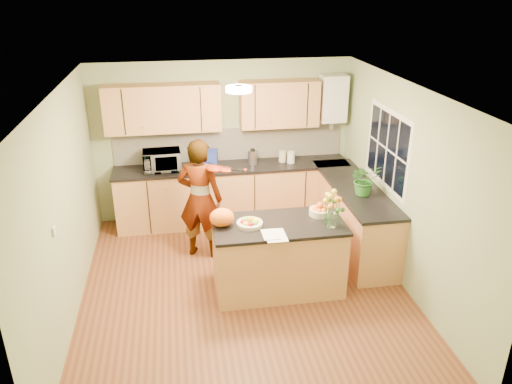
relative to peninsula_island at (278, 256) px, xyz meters
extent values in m
plane|color=brown|center=(-0.41, 0.05, -0.46)|extent=(4.50, 4.50, 0.00)
cube|color=white|center=(-0.41, 0.05, 2.04)|extent=(4.00, 4.50, 0.02)
cube|color=#9AAD7B|center=(-0.41, 2.30, 0.79)|extent=(4.00, 0.02, 2.50)
cube|color=#9AAD7B|center=(-0.41, -2.20, 0.79)|extent=(4.00, 0.02, 2.50)
cube|color=#9AAD7B|center=(-2.41, 0.05, 0.79)|extent=(0.02, 4.50, 2.50)
cube|color=#9AAD7B|center=(1.59, 0.05, 0.79)|extent=(0.02, 4.50, 2.50)
cube|color=#C37F4E|center=(-0.31, 2.00, -0.01)|extent=(3.60, 0.60, 0.90)
cube|color=black|center=(-0.31, 1.99, 0.46)|extent=(3.64, 0.62, 0.04)
cube|color=#C37F4E|center=(1.29, 0.90, -0.01)|extent=(0.60, 2.20, 0.90)
cube|color=black|center=(1.28, 0.90, 0.46)|extent=(0.62, 2.24, 0.04)
cube|color=white|center=(-0.31, 2.29, 0.74)|extent=(3.60, 0.02, 0.52)
cube|color=#C37F4E|center=(-1.31, 2.13, 1.39)|extent=(1.70, 0.34, 0.70)
cube|color=#C37F4E|center=(0.44, 2.13, 1.39)|extent=(1.20, 0.34, 0.70)
cube|color=white|center=(1.29, 2.14, 1.44)|extent=(0.40, 0.30, 0.72)
cylinder|color=#B5B5BA|center=(1.29, 2.14, 1.04)|extent=(0.06, 0.06, 0.20)
cube|color=white|center=(1.58, 0.65, 1.09)|extent=(0.01, 1.30, 1.05)
cube|color=black|center=(1.58, 0.65, 1.09)|extent=(0.01, 1.18, 0.92)
cube|color=white|center=(-2.40, -0.55, 0.84)|extent=(0.02, 0.09, 0.09)
cylinder|color=#FFEABF|center=(-0.41, 0.35, 2.00)|extent=(0.30, 0.30, 0.06)
cylinder|color=white|center=(-0.41, 0.35, 2.03)|extent=(0.10, 0.10, 0.02)
cube|color=#C37F4E|center=(0.00, 0.00, -0.02)|extent=(1.55, 0.78, 0.87)
cube|color=black|center=(0.00, 0.00, 0.43)|extent=(1.59, 0.81, 0.04)
cylinder|color=beige|center=(-0.35, 0.00, 0.48)|extent=(0.31, 0.31, 0.05)
cylinder|color=beige|center=(0.55, 0.15, 0.49)|extent=(0.27, 0.27, 0.08)
cylinder|color=silver|center=(0.60, -0.18, 0.56)|extent=(0.11, 0.11, 0.22)
ellipsoid|color=orange|center=(-0.67, 0.05, 0.56)|extent=(0.32, 0.28, 0.22)
cube|color=white|center=(-0.10, -0.30, 0.46)|extent=(0.24, 0.33, 0.01)
imported|color=#E0AC89|center=(-0.88, 1.01, 0.39)|extent=(0.72, 0.60, 1.70)
imported|color=white|center=(-1.38, 1.98, 0.64)|extent=(0.57, 0.40, 0.31)
cube|color=navy|center=(-0.71, 2.00, 0.62)|extent=(0.36, 0.29, 0.26)
cylinder|color=#B5B5BA|center=(0.01, 2.03, 0.59)|extent=(0.16, 0.16, 0.21)
sphere|color=black|center=(0.01, 2.03, 0.74)|extent=(0.08, 0.08, 0.08)
cylinder|color=beige|center=(0.49, 2.05, 0.57)|extent=(0.13, 0.13, 0.18)
cylinder|color=white|center=(0.61, 1.98, 0.57)|extent=(0.15, 0.15, 0.18)
imported|color=#296A23|center=(1.29, 0.60, 0.70)|extent=(0.40, 0.34, 0.44)
camera|label=1|loc=(-1.14, -5.21, 3.15)|focal=35.00mm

